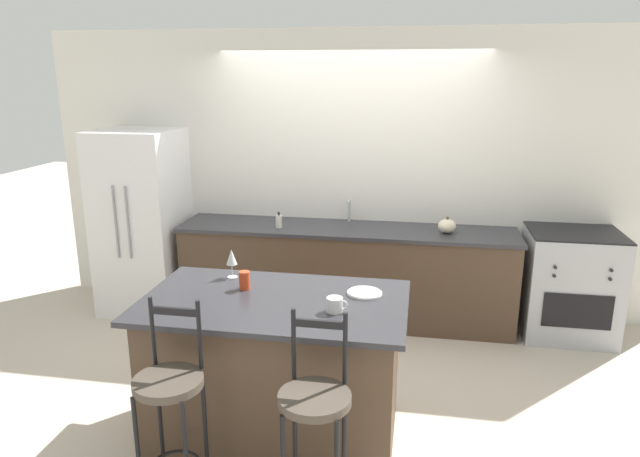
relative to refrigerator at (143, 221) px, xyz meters
The scene contains 15 objects.
ground_plane 2.21m from the refrigerator, ahead, with size 18.00×18.00×0.00m, color beige.
wall_back 2.09m from the refrigerator, 11.32° to the left, with size 6.00×0.07×2.70m.
back_counter 2.05m from the refrigerator, ahead, with size 3.13×0.68×0.91m.
sink_faucet 2.02m from the refrigerator, ahead, with size 0.02×0.13×0.22m.
kitchen_island 2.62m from the refrigerator, 45.67° to the right, with size 1.64×0.97×0.95m.
refrigerator is the anchor object (origin of this frame).
oven_range 4.03m from the refrigerator, ahead, with size 0.78×0.67×0.97m.
bar_stool_near 2.92m from the refrigerator, 60.89° to the right, with size 0.37×0.37×1.15m.
bar_stool_far 3.38m from the refrigerator, 49.43° to the right, with size 0.37×0.37×1.15m.
dinner_plate 2.87m from the refrigerator, 35.30° to the right, with size 0.22×0.22×0.02m.
wine_glass 2.09m from the refrigerator, 46.71° to the right, with size 0.07×0.07×0.20m.
coffee_mug 2.95m from the refrigerator, 41.75° to the right, with size 0.13×0.10×0.09m.
tumbler_cup 2.32m from the refrigerator, 47.29° to the right, with size 0.07×0.07×0.12m.
pumpkin_decoration 2.92m from the refrigerator, ahead, with size 0.16×0.16×0.15m.
soap_bottle 1.39m from the refrigerator, ahead, with size 0.06×0.06×0.15m.
Camera 1 is at (0.66, -4.71, 2.29)m, focal length 32.00 mm.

